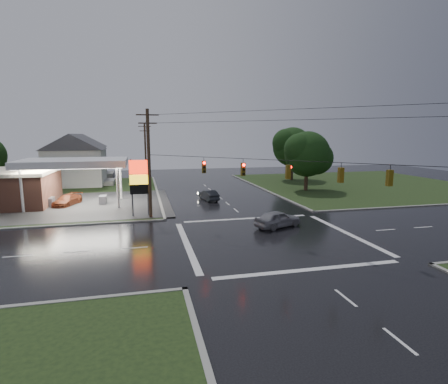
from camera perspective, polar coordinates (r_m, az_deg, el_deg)
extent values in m
plane|color=black|center=(29.48, 7.66, -7.48)|extent=(120.00, 120.00, 0.00)
cube|color=black|center=(55.30, -29.68, -0.65)|extent=(36.00, 36.00, 0.08)
cube|color=black|center=(64.18, 21.23, 1.18)|extent=(36.00, 36.00, 0.08)
cube|color=#2D2D2D|center=(46.16, -25.28, -2.02)|extent=(26.00, 18.00, 0.02)
cylinder|color=silver|center=(43.67, -30.15, 0.21)|extent=(0.30, 0.30, 5.00)
cylinder|color=silver|center=(41.84, -16.95, 0.73)|extent=(0.30, 0.30, 5.00)
cylinder|color=silver|center=(49.38, -28.17, 1.29)|extent=(0.30, 0.30, 5.00)
cylinder|color=silver|center=(47.78, -16.52, 1.79)|extent=(0.30, 0.30, 5.00)
cube|color=silver|center=(45.11, -23.25, 4.43)|extent=(12.00, 8.00, 0.80)
cube|color=white|center=(45.15, -23.21, 3.90)|extent=(11.40, 7.40, 0.04)
cube|color=#59595E|center=(46.30, -26.53, -1.50)|extent=(0.80, 1.60, 1.10)
cube|color=#59595E|center=(45.28, -19.13, -1.25)|extent=(0.80, 1.60, 1.10)
cylinder|color=#59595E|center=(37.24, -14.80, 0.57)|extent=(0.16, 0.16, 6.00)
cylinder|color=#59595E|center=(37.23, -12.34, 0.67)|extent=(0.16, 0.16, 6.00)
cube|color=red|center=(36.96, -13.70, 3.99)|extent=(2.00, 0.35, 1.40)
cube|color=yellow|center=(37.10, -13.62, 1.99)|extent=(2.00, 0.35, 1.00)
cube|color=black|center=(37.24, -13.56, 0.47)|extent=(2.00, 0.35, 1.00)
cylinder|color=#382619|center=(35.95, -12.13, 4.38)|extent=(0.32, 0.32, 11.00)
cube|color=#382619|center=(35.87, -12.41, 12.20)|extent=(2.20, 0.12, 0.12)
cube|color=#382619|center=(35.83, -12.36, 10.93)|extent=(1.80, 0.12, 0.12)
cylinder|color=#382619|center=(64.40, -12.70, 6.28)|extent=(0.32, 0.32, 10.50)
cube|color=#382619|center=(64.33, -12.85, 10.42)|extent=(2.20, 0.12, 0.12)
cube|color=#382619|center=(64.32, -12.82, 9.70)|extent=(1.80, 0.12, 0.12)
cube|color=#59470C|center=(31.67, -3.30, 4.11)|extent=(0.34, 0.34, 1.10)
cylinder|color=#FF0C07|center=(31.44, -3.24, 4.76)|extent=(0.22, 0.08, 0.22)
cube|color=#59470C|center=(29.55, 3.13, 3.73)|extent=(0.34, 0.34, 1.10)
cylinder|color=#FF0C07|center=(29.33, 3.25, 4.43)|extent=(0.22, 0.08, 0.22)
cube|color=#59470C|center=(27.86, 10.43, 3.24)|extent=(0.34, 0.34, 1.10)
cylinder|color=#FF0C07|center=(27.90, 10.83, 4.02)|extent=(0.08, 0.22, 0.22)
cube|color=#59470C|center=(26.67, 18.52, 2.64)|extent=(0.34, 0.34, 1.10)
cylinder|color=#FF0C07|center=(26.80, 18.34, 3.49)|extent=(0.22, 0.08, 0.22)
cube|color=#59470C|center=(26.13, 25.41, 2.08)|extent=(0.34, 0.34, 1.10)
cylinder|color=#FF0C07|center=(26.25, 25.20, 2.96)|extent=(0.22, 0.08, 0.22)
cube|color=silver|center=(63.48, -23.05, 3.68)|extent=(9.00, 8.00, 6.00)
cube|color=gray|center=(63.08, -18.15, 1.55)|extent=(1.60, 4.80, 0.80)
cube|color=silver|center=(75.44, -22.29, 4.52)|extent=(9.00, 8.00, 6.00)
cube|color=gray|center=(75.04, -18.17, 2.74)|extent=(1.60, 4.80, 0.80)
cylinder|color=black|center=(54.37, 13.28, 2.83)|extent=(0.56, 0.56, 5.04)
sphere|color=black|center=(54.11, 13.40, 6.05)|extent=(6.80, 6.80, 6.80)
sphere|color=black|center=(55.20, 14.83, 5.40)|extent=(5.10, 5.10, 5.10)
sphere|color=black|center=(53.12, 12.31, 6.81)|extent=(4.76, 4.76, 4.76)
cylinder|color=black|center=(66.41, 11.01, 4.30)|extent=(0.56, 0.56, 5.60)
sphere|color=black|center=(66.20, 11.10, 7.24)|extent=(7.20, 7.20, 7.20)
sphere|color=black|center=(67.26, 12.38, 6.63)|extent=(5.40, 5.40, 5.40)
sphere|color=black|center=(65.23, 10.10, 7.94)|extent=(5.04, 5.04, 5.04)
imported|color=black|center=(45.62, -2.53, -0.49)|extent=(2.21, 4.30, 1.35)
imported|color=gray|center=(32.78, 8.75, -4.35)|extent=(4.97, 3.39, 1.57)
imported|color=maroon|center=(46.19, -24.21, -1.21)|extent=(3.35, 4.96, 1.33)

